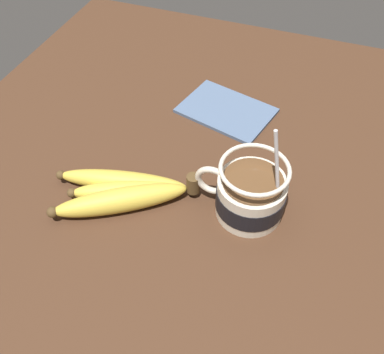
% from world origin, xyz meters
% --- Properties ---
extents(table, '(0.99, 0.99, 0.03)m').
position_xyz_m(table, '(0.00, 0.00, 0.02)').
color(table, '#422819').
rests_on(table, ground).
extents(coffee_mug, '(0.13, 0.10, 0.16)m').
position_xyz_m(coffee_mug, '(-0.04, 0.02, 0.07)').
color(coffee_mug, beige).
rests_on(coffee_mug, table).
extents(banana_bunch, '(0.21, 0.14, 0.04)m').
position_xyz_m(banana_bunch, '(0.14, 0.06, 0.05)').
color(banana_bunch, '#4C381E').
rests_on(banana_bunch, table).
extents(napkin, '(0.18, 0.15, 0.01)m').
position_xyz_m(napkin, '(0.05, -0.18, 0.03)').
color(napkin, slate).
rests_on(napkin, table).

